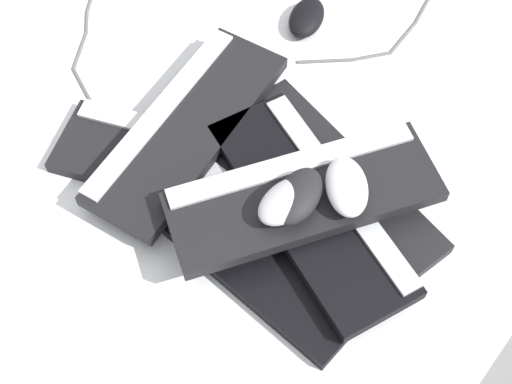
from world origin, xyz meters
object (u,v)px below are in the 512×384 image
keyboard_0 (330,185)px  keyboard_1 (180,164)px  keyboard_3 (311,206)px  keyboard_4 (303,195)px  mouse_4 (298,196)px  keyboard_2 (249,245)px  keyboard_5 (187,127)px  mouse_0 (288,201)px  mouse_3 (306,18)px  mouse_1 (347,187)px

keyboard_0 → keyboard_1: same height
keyboard_3 → keyboard_4: size_ratio=1.03×
keyboard_4 → mouse_4: mouse_4 is taller
keyboard_4 → keyboard_0: bearing=33.1°
mouse_4 → keyboard_3: bearing=156.6°
keyboard_3 → keyboard_2: bearing=-164.9°
keyboard_2 → keyboard_3: size_ratio=0.97×
keyboard_2 → keyboard_4: size_ratio=0.99×
keyboard_0 → keyboard_5: (-0.22, 0.16, 0.03)m
keyboard_1 → keyboard_2: same height
keyboard_4 → mouse_0: (-0.03, -0.02, 0.04)m
keyboard_1 → mouse_3: (0.31, 0.28, 0.01)m
keyboard_3 → mouse_1: bearing=-17.4°
mouse_3 → mouse_4: mouse_4 is taller
keyboard_1 → mouse_3: size_ratio=4.13×
keyboard_0 → mouse_3: size_ratio=4.21×
keyboard_5 → mouse_0: size_ratio=3.80×
mouse_3 → keyboard_3: bearing=-161.8°
mouse_1 → keyboard_0: bearing=-171.8°
keyboard_0 → keyboard_2: bearing=-154.3°
keyboard_2 → mouse_3: bearing=63.7°
keyboard_4 → mouse_3: (0.13, 0.42, -0.05)m
keyboard_1 → keyboard_4: 0.24m
keyboard_5 → mouse_1: size_ratio=3.80×
mouse_0 → mouse_3: bearing=42.4°
keyboard_2 → mouse_1: mouse_1 is taller
keyboard_1 → keyboard_5: bearing=64.8°
keyboard_2 → mouse_0: mouse_0 is taller
mouse_0 → mouse_4: size_ratio=1.00×
keyboard_0 → mouse_3: mouse_3 is taller
keyboard_3 → keyboard_5: size_ratio=1.11×
mouse_4 → mouse_3: bearing=-156.5°
keyboard_1 → mouse_0: size_ratio=4.13×
mouse_1 → keyboard_4: bearing=-99.7°
keyboard_1 → mouse_3: 0.42m
keyboard_5 → mouse_4: size_ratio=3.80×
mouse_1 → mouse_3: 0.46m
keyboard_4 → mouse_3: 0.45m
keyboard_0 → keyboard_3: keyboard_3 is taller
mouse_1 → mouse_4: same height
keyboard_4 → mouse_4: (-0.02, -0.02, 0.04)m
keyboard_2 → mouse_1: 0.19m
keyboard_2 → mouse_1: (0.16, 0.01, 0.10)m
keyboard_5 → mouse_3: 0.36m
keyboard_5 → mouse_1: mouse_1 is taller
keyboard_3 → keyboard_4: 0.03m
keyboard_2 → mouse_0: size_ratio=4.08×
keyboard_3 → mouse_1: (0.05, -0.02, 0.07)m
mouse_0 → keyboard_1: bearing=103.0°
keyboard_1 → keyboard_5: size_ratio=1.09×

